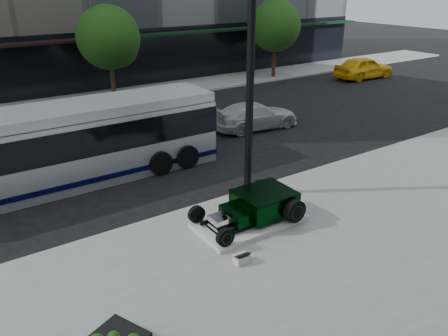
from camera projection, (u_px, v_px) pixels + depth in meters
ground at (211, 175)px, 17.24m from camera, size 120.00×120.00×0.00m
sidewalk_far at (94, 99)px, 27.89m from camera, size 70.00×4.00×0.12m
street_trees at (111, 40)px, 26.30m from camera, size 29.80×3.80×5.70m
display_plinth at (250, 221)px, 13.53m from camera, size 3.40×1.80×0.15m
hot_rod at (259, 204)px, 13.50m from camera, size 3.22×2.00×0.81m
info_plaque at (242, 258)px, 11.65m from camera, size 0.41×0.32×0.31m
lamppost at (250, 82)px, 13.91m from camera, size 0.47×0.47×8.59m
transit_bus at (60, 146)px, 15.96m from camera, size 12.12×2.88×2.92m
white_sedan at (255, 116)px, 22.41m from camera, size 4.80×2.33×1.35m
yellow_taxi at (364, 68)px, 33.82m from camera, size 5.08×2.28×1.69m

